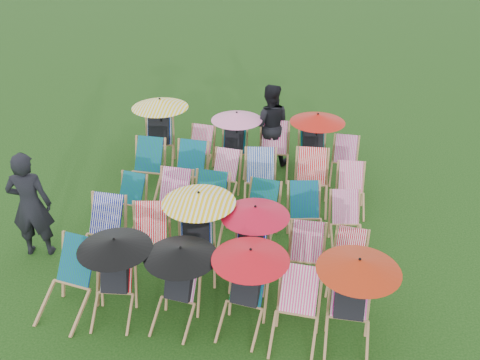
% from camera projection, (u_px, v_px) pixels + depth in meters
% --- Properties ---
extents(ground, '(100.00, 100.00, 0.00)m').
position_uv_depth(ground, '(233.00, 234.00, 9.46)').
color(ground, black).
rests_on(ground, ground).
extents(deckchair_0, '(0.84, 1.05, 1.02)m').
position_uv_depth(deckchair_0, '(67.00, 282.00, 7.53)').
color(deckchair_0, '#A5794D').
rests_on(deckchair_0, ground).
extents(deckchair_1, '(1.03, 1.09, 1.22)m').
position_uv_depth(deckchair_1, '(114.00, 277.00, 7.43)').
color(deckchair_1, '#A5794D').
rests_on(deckchair_1, ground).
extents(deckchair_2, '(1.01, 1.07, 1.20)m').
position_uv_depth(deckchair_2, '(177.00, 284.00, 7.31)').
color(deckchair_2, '#A5794D').
rests_on(deckchair_2, ground).
extents(deckchair_3, '(1.05, 1.11, 1.24)m').
position_uv_depth(deckchair_3, '(245.00, 288.00, 7.21)').
color(deckchair_3, '#A5794D').
rests_on(deckchair_3, ground).
extents(deckchair_4, '(0.69, 0.92, 0.95)m').
position_uv_depth(deckchair_4, '(296.00, 313.00, 7.06)').
color(deckchair_4, '#A5794D').
rests_on(deckchair_4, ground).
extents(deckchair_5, '(1.09, 1.13, 1.30)m').
position_uv_depth(deckchair_5, '(351.00, 301.00, 6.94)').
color(deckchair_5, '#A5794D').
rests_on(deckchair_5, ground).
extents(deckchair_6, '(0.71, 0.95, 1.00)m').
position_uv_depth(deckchair_6, '(101.00, 233.00, 8.61)').
color(deckchair_6, '#A5794D').
rests_on(deckchair_6, ground).
extents(deckchair_7, '(0.78, 0.99, 0.97)m').
position_uv_depth(deckchair_7, '(150.00, 241.00, 8.44)').
color(deckchair_7, '#A5794D').
rests_on(deckchair_7, ground).
extents(deckchair_8, '(1.14, 1.24, 1.35)m').
position_uv_depth(deckchair_8, '(197.00, 231.00, 8.28)').
color(deckchair_8, '#A5794D').
rests_on(deckchair_8, ground).
extents(deckchair_9, '(1.05, 1.09, 1.24)m').
position_uv_depth(deckchair_9, '(251.00, 242.00, 8.13)').
color(deckchair_9, '#A5794D').
rests_on(deckchair_9, ground).
extents(deckchair_10, '(0.62, 0.85, 0.91)m').
position_uv_depth(deckchair_10, '(305.00, 260.00, 8.07)').
color(deckchair_10, '#A5794D').
rests_on(deckchair_10, ground).
extents(deckchair_11, '(0.65, 0.83, 0.83)m').
position_uv_depth(deckchair_11, '(348.00, 263.00, 8.06)').
color(deckchair_11, '#A5794D').
rests_on(deckchair_11, ground).
extents(deckchair_12, '(0.69, 0.86, 0.85)m').
position_uv_depth(deckchair_12, '(126.00, 202.00, 9.58)').
color(deckchair_12, '#A5794D').
rests_on(deckchair_12, ground).
extents(deckchair_13, '(0.72, 0.97, 1.01)m').
position_uv_depth(deckchair_13, '(171.00, 204.00, 9.37)').
color(deckchair_13, '#A5794D').
rests_on(deckchair_13, ground).
extents(deckchair_14, '(0.72, 0.97, 1.02)m').
position_uv_depth(deckchair_14, '(207.00, 208.00, 9.25)').
color(deckchair_14, '#A5794D').
rests_on(deckchair_14, ground).
extents(deckchair_15, '(0.75, 0.94, 0.93)m').
position_uv_depth(deckchair_15, '(259.00, 214.00, 9.17)').
color(deckchair_15, '#A5794D').
rests_on(deckchair_15, ground).
extents(deckchair_16, '(0.77, 0.97, 0.94)m').
position_uv_depth(deckchair_16, '(306.00, 216.00, 9.09)').
color(deckchair_16, '#A5794D').
rests_on(deckchair_16, ground).
extents(deckchair_17, '(0.68, 0.86, 0.85)m').
position_uv_depth(deckchair_17, '(347.00, 222.00, 9.02)').
color(deckchair_17, '#A5794D').
rests_on(deckchair_17, ground).
extents(deckchair_18, '(0.71, 0.97, 1.02)m').
position_uv_depth(deckchair_18, '(145.00, 170.00, 10.49)').
color(deckchair_18, '#A5794D').
rests_on(deckchair_18, ground).
extents(deckchair_19, '(0.73, 0.99, 1.03)m').
position_uv_depth(deckchair_19, '(188.00, 174.00, 10.34)').
color(deckchair_19, '#A5794D').
rests_on(deckchair_19, ground).
extents(deckchair_20, '(0.70, 0.90, 0.90)m').
position_uv_depth(deckchair_20, '(222.00, 178.00, 10.33)').
color(deckchair_20, '#A5794D').
rests_on(deckchair_20, ground).
extents(deckchair_21, '(0.77, 0.99, 0.99)m').
position_uv_depth(deckchair_21, '(260.00, 181.00, 10.14)').
color(deckchair_21, '#A5794D').
rests_on(deckchair_21, ground).
extents(deckchair_22, '(0.71, 0.97, 1.03)m').
position_uv_depth(deckchair_22, '(311.00, 182.00, 10.04)').
color(deckchair_22, '#A5794D').
rests_on(deckchair_22, ground).
extents(deckchair_23, '(0.60, 0.81, 0.85)m').
position_uv_depth(deckchair_23, '(351.00, 190.00, 9.96)').
color(deckchair_23, '#A5794D').
rests_on(deckchair_23, ground).
extents(deckchair_24, '(1.21, 1.32, 1.44)m').
position_uv_depth(deckchair_24, '(159.00, 131.00, 11.53)').
color(deckchair_24, '#A5794D').
rests_on(deckchair_24, ground).
extents(deckchair_25, '(0.68, 0.88, 0.88)m').
position_uv_depth(deckchair_25, '(198.00, 151.00, 11.39)').
color(deckchair_25, '#A5794D').
rests_on(deckchair_25, ground).
extents(deckchair_26, '(1.07, 1.13, 1.27)m').
position_uv_depth(deckchair_26, '(234.00, 141.00, 11.28)').
color(deckchair_26, '#A5794D').
rests_on(deckchair_26, ground).
extents(deckchair_27, '(0.73, 0.98, 1.02)m').
position_uv_depth(deckchair_27, '(274.00, 151.00, 11.20)').
color(deckchair_27, '#A5794D').
rests_on(deckchair_27, ground).
extents(deckchair_28, '(1.13, 1.22, 1.34)m').
position_uv_depth(deckchair_28, '(314.00, 144.00, 11.04)').
color(deckchair_28, '#A5794D').
rests_on(deckchair_28, ground).
extents(deckchair_29, '(0.60, 0.82, 0.86)m').
position_uv_depth(deckchair_29, '(345.00, 161.00, 10.99)').
color(deckchair_29, '#A5794D').
rests_on(deckchair_29, ground).
extents(person_left, '(0.75, 0.57, 1.86)m').
position_uv_depth(person_left, '(30.00, 205.00, 8.55)').
color(person_left, black).
rests_on(person_left, ground).
extents(person_rear, '(0.93, 0.75, 1.80)m').
position_uv_depth(person_rear, '(270.00, 125.00, 11.46)').
color(person_rear, black).
rests_on(person_rear, ground).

